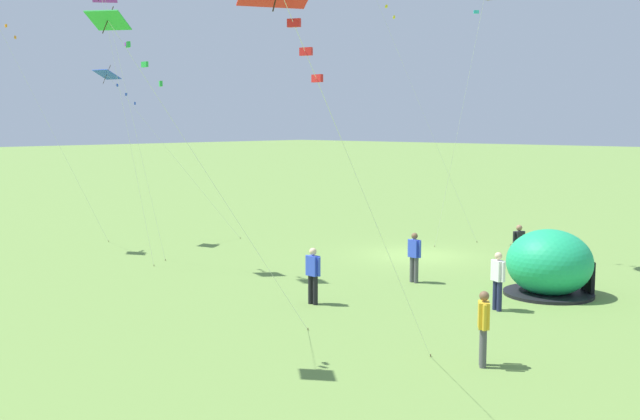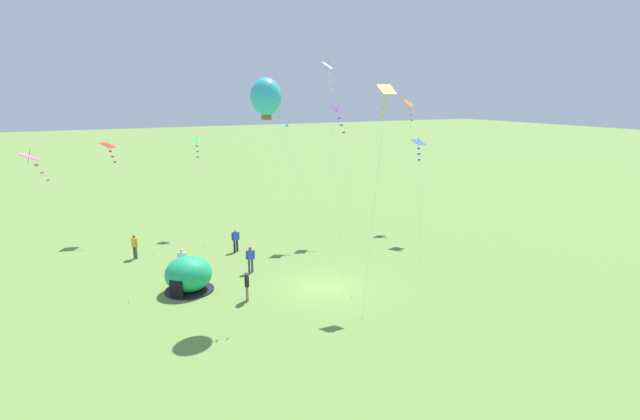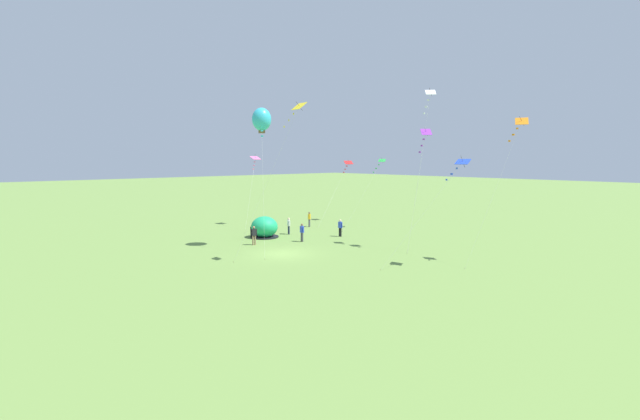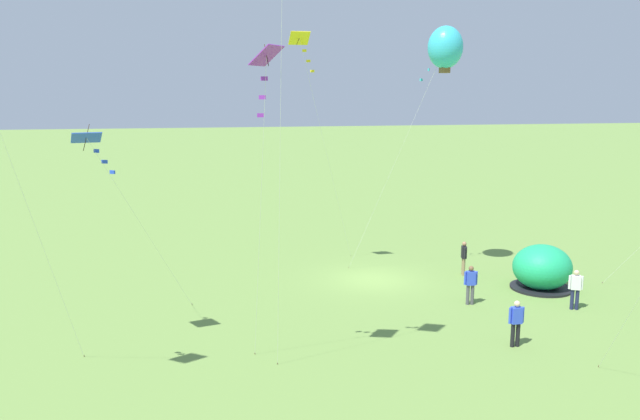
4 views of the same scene
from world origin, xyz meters
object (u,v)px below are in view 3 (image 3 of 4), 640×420
at_px(person_watching_sky, 289,225).
at_px(kite_purple, 425,136).
at_px(popup_tent, 264,227).
at_px(kite_yellow, 296,111).
at_px(kite_green, 380,163).
at_px(kite_cyan, 262,119).
at_px(person_far_back, 302,232).
at_px(kite_red, 348,164).
at_px(person_center_field, 309,219).
at_px(person_near_tent, 340,227).
at_px(kite_blue, 460,165).
at_px(person_with_toddler, 254,234).
at_px(kite_white, 429,98).
at_px(kite_orange, 519,126).
at_px(kite_pink, 255,160).

xyz_separation_m(person_watching_sky, kite_purple, (13.49, 4.10, 8.67)).
distance_m(popup_tent, kite_yellow, 15.20).
height_order(kite_green, kite_cyan, kite_cyan).
xyz_separation_m(person_far_back, kite_cyan, (-0.27, -4.17, 10.13)).
bearing_deg(kite_green, kite_red, 166.82).
height_order(person_center_field, kite_purple, kite_purple).
bearing_deg(person_near_tent, kite_blue, -9.54).
height_order(person_near_tent, kite_green, kite_green).
height_order(person_with_toddler, kite_yellow, kite_yellow).
xyz_separation_m(popup_tent, person_center_field, (-2.04, 7.61, -0.03)).
distance_m(kite_purple, kite_green, 11.69).
bearing_deg(kite_blue, person_with_toddler, -158.70).
xyz_separation_m(person_center_field, kite_green, (5.94, 5.25, 6.29)).
bearing_deg(kite_white, kite_cyan, -130.97).
bearing_deg(kite_white, person_far_back, -143.96).
relative_size(person_far_back, kite_blue, 0.22).
xyz_separation_m(person_center_field, kite_red, (-0.57, 6.78, 6.14)).
distance_m(person_near_tent, person_watching_sky, 5.42).
distance_m(kite_orange, kite_pink, 28.87).
xyz_separation_m(kite_red, kite_blue, (21.64, -10.87, 0.20)).
height_order(popup_tent, kite_green, kite_green).
bearing_deg(kite_orange, person_center_field, -179.56).
distance_m(person_far_back, person_watching_sky, 4.30).
relative_size(person_far_back, person_center_field, 1.00).
relative_size(kite_green, kite_blue, 0.99).
bearing_deg(person_near_tent, person_with_toddler, -103.67).
bearing_deg(kite_red, popup_tent, -79.73).
bearing_deg(person_center_field, person_with_toddler, -66.36).
bearing_deg(kite_cyan, person_center_field, 119.96).
height_order(person_center_field, kite_orange, kite_orange).
height_order(person_near_tent, kite_yellow, kite_yellow).
relative_size(person_center_field, kite_pink, 0.21).
xyz_separation_m(person_far_back, kite_purple, (9.47, 5.64, 8.67)).
height_order(kite_purple, kite_green, kite_purple).
relative_size(kite_yellow, kite_purple, 1.15).
bearing_deg(kite_yellow, kite_pink, 155.45).
relative_size(kite_yellow, kite_blue, 1.48).
height_order(person_watching_sky, kite_purple, kite_purple).
height_order(person_watching_sky, kite_cyan, kite_cyan).
distance_m(person_near_tent, kite_orange, 18.91).
relative_size(popup_tent, kite_yellow, 0.24).
xyz_separation_m(kite_pink, kite_white, (20.69, 4.10, 5.24)).
distance_m(popup_tent, kite_cyan, 11.21).
distance_m(kite_orange, kite_white, 8.29).
height_order(kite_green, kite_blue, kite_blue).
bearing_deg(kite_blue, popup_tent, -169.50).
xyz_separation_m(person_near_tent, kite_blue, (14.32, -2.41, 6.34)).
height_order(person_far_back, person_near_tent, same).
bearing_deg(kite_green, kite_white, -27.41).
distance_m(popup_tent, kite_pink, 10.63).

